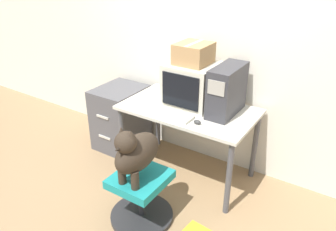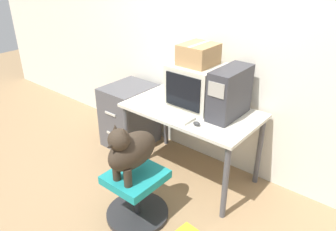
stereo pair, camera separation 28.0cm
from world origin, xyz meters
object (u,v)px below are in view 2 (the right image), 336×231
Objects in this scene: keyboard at (172,115)px; filing_cabinet at (130,115)px; dog at (130,150)px; cardboard_box at (198,54)px; pc_tower at (230,93)px; crt_monitor at (197,85)px; office_chair at (137,195)px.

filing_cabinet is (-0.87, 0.31, -0.40)m from keyboard.
cardboard_box is at bearing 92.14° from dog.
pc_tower is 0.66× the size of filing_cabinet.
crt_monitor reaches higher than dog.
keyboard is at bearing -139.46° from pc_tower.
keyboard is 0.75m from office_chair.
keyboard is at bearing -93.35° from cardboard_box.
crt_monitor is 1.07m from filing_cabinet.
crt_monitor is 0.96m from dog.
cardboard_box is (-0.03, 0.93, 0.54)m from dog.
keyboard is 0.58m from dog.
cardboard_box is at bearing 92.25° from office_chair.
crt_monitor is at bearing -90.00° from cardboard_box.
crt_monitor reaches higher than keyboard.
office_chair is at bearing -87.75° from cardboard_box.
dog is (0.03, -0.92, -0.25)m from crt_monitor.
crt_monitor is 0.64× the size of filing_cabinet.
crt_monitor is 0.29m from cardboard_box.
filing_cabinet is at bearing 160.58° from keyboard.
crt_monitor reaches higher than filing_cabinet.
office_chair is (0.03, -0.88, -0.72)m from crt_monitor.
filing_cabinet is 2.23× the size of cardboard_box.
filing_cabinet is (-0.89, -0.04, -0.58)m from crt_monitor.
cardboard_box is (-0.03, 0.88, 1.01)m from office_chair.
pc_tower is at bearing -4.28° from cardboard_box.
keyboard reaches higher than filing_cabinet.
office_chair is at bearing -42.10° from filing_cabinet.
cardboard_box reaches higher than crt_monitor.
pc_tower is at bearing 40.54° from keyboard.
dog is 1.32m from filing_cabinet.
filing_cabinet is 1.25m from cardboard_box.
crt_monitor is 0.36m from pc_tower.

